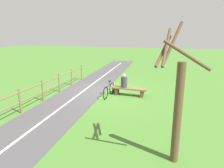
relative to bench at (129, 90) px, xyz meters
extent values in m
plane|color=#477A2D|center=(1.51, -0.41, -0.32)|extent=(80.00, 80.00, 0.00)
cube|color=#4C494C|center=(2.57, 3.59, -0.31)|extent=(5.11, 36.09, 0.02)
cube|color=silver|center=(2.57, 3.59, -0.30)|extent=(2.35, 31.93, 0.00)
cube|color=brown|center=(0.00, 0.00, 0.09)|extent=(1.95, 0.52, 0.08)
cube|color=brown|center=(-0.72, 0.03, -0.13)|extent=(0.18, 0.40, 0.37)
cube|color=brown|center=(0.72, -0.03, -0.13)|extent=(0.18, 0.40, 0.37)
cylinder|color=#38383D|center=(0.31, -0.01, 0.43)|extent=(0.37, 0.37, 0.59)
sphere|color=beige|center=(0.31, -0.01, 0.81)|extent=(0.20, 0.20, 0.20)
torus|color=black|center=(1.05, 1.02, 0.02)|extent=(0.07, 0.68, 0.68)
torus|color=black|center=(1.02, 0.02, 0.02)|extent=(0.07, 0.68, 0.68)
cylinder|color=black|center=(1.03, 0.52, 0.31)|extent=(0.06, 0.85, 0.04)
cylinder|color=black|center=(1.04, 0.67, 0.17)|extent=(0.06, 0.62, 0.32)
cylinder|color=black|center=(1.03, 0.37, 0.41)|extent=(0.03, 0.03, 0.20)
cube|color=black|center=(1.03, 0.37, 0.52)|extent=(0.09, 0.20, 0.05)
cube|color=#1E4C2D|center=(0.94, -0.35, -0.12)|extent=(0.28, 0.32, 0.39)
cube|color=#245B37|center=(1.06, -0.39, -0.18)|extent=(0.10, 0.19, 0.17)
cylinder|color=brown|center=(4.29, -2.89, 0.23)|extent=(0.08, 0.08, 1.10)
cylinder|color=brown|center=(4.21, -1.19, 0.23)|extent=(0.08, 0.08, 1.10)
cylinder|color=brown|center=(4.12, 0.50, 0.23)|extent=(0.08, 0.08, 1.10)
cylinder|color=brown|center=(4.04, 2.20, 0.23)|extent=(0.08, 0.08, 1.10)
cylinder|color=brown|center=(3.95, 3.90, 0.23)|extent=(0.08, 0.08, 1.10)
cylinder|color=brown|center=(4.00, 3.05, 0.61)|extent=(0.66, 11.87, 0.06)
cylinder|color=brown|center=(4.00, 3.05, 0.17)|extent=(0.66, 11.87, 0.06)
cylinder|color=brown|center=(-2.43, 5.42, 1.03)|extent=(0.21, 0.21, 2.70)
cylinder|color=brown|center=(-1.97, 5.29, 2.62)|extent=(0.34, 0.98, 0.75)
cylinder|color=brown|center=(-2.50, 5.91, 2.58)|extent=(1.04, 0.22, 0.67)
cylinder|color=brown|center=(-2.17, 5.23, 2.80)|extent=(0.48, 0.61, 1.08)
cylinder|color=brown|center=(-2.04, 5.37, 2.72)|extent=(0.18, 0.84, 0.92)
camera|label=1|loc=(-2.21, 10.45, 3.02)|focal=31.83mm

